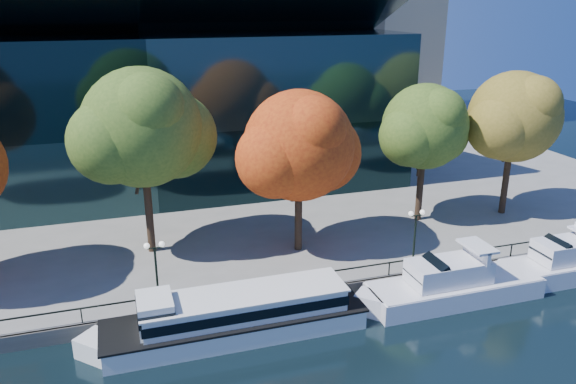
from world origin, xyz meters
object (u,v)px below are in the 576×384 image
object	(u,v)px
lamp_2	(416,224)
cruiser_near	(448,285)
tree_4	(427,128)
tree_2	(145,130)
tree_3	(301,148)
tree_5	(516,119)
cruiser_far	(565,263)
lamp_1	(155,258)
tour_boat	(229,315)

from	to	relation	value
lamp_2	cruiser_near	bearing A→B (deg)	-84.58
tree_4	lamp_2	xyz separation A→B (m)	(-4.78, -7.37, -5.02)
cruiser_near	tree_4	bearing A→B (deg)	68.77
tree_2	tree_4	distance (m)	22.46
tree_3	tree_5	distance (m)	19.89
tree_3	lamp_2	bearing A→B (deg)	-33.70
tree_4	cruiser_far	bearing A→B (deg)	-63.81
lamp_1	cruiser_near	bearing A→B (deg)	-12.17
tour_boat	cruiser_near	size ratio (longest dim) A/B	1.30
tree_3	lamp_1	bearing A→B (deg)	-157.08
cruiser_near	lamp_1	bearing A→B (deg)	167.83
cruiser_far	lamp_1	bearing A→B (deg)	172.70
tree_4	tree_5	size ratio (longest dim) A/B	0.94
tree_2	lamp_2	distance (m)	20.27
tree_2	tree_5	bearing A→B (deg)	-2.21
cruiser_far	tree_4	xyz separation A→B (m)	(-5.40, 10.98, 7.83)
tree_2	lamp_1	world-z (taller)	tree_2
cruiser_near	cruiser_far	world-z (taller)	cruiser_near
tree_3	tree_5	xyz separation A→B (m)	(19.79, 1.88, 0.53)
tree_4	lamp_1	distance (m)	24.49
tree_2	tree_3	distance (m)	11.15
lamp_2	tour_boat	bearing A→B (deg)	-165.84
cruiser_near	tour_boat	bearing A→B (deg)	178.54
cruiser_far	tree_3	distance (m)	20.59
tree_2	lamp_2	xyz separation A→B (m)	(17.64, -7.72, -6.33)
cruiser_near	tree_5	size ratio (longest dim) A/B	1.05
tour_boat	tree_5	distance (m)	30.00
cruiser_far	lamp_1	distance (m)	28.58
tour_boat	cruiser_near	bearing A→B (deg)	-1.46
tree_3	tree_4	distance (m)	12.08
cruiser_near	cruiser_far	bearing A→B (deg)	2.07
tour_boat	tree_5	size ratio (longest dim) A/B	1.36
cruiser_near	lamp_1	xyz separation A→B (m)	(-18.41, 3.97, 2.80)
cruiser_near	cruiser_far	distance (m)	9.81
tree_5	tree_2	bearing A→B (deg)	177.79
tree_3	lamp_2	size ratio (longest dim) A/B	3.01
tour_boat	tree_3	bearing A→B (deg)	48.71
tour_boat	tree_4	world-z (taller)	tree_4
tree_3	cruiser_near	bearing A→B (deg)	-49.51
lamp_1	tree_5	bearing A→B (deg)	11.99
tree_5	lamp_2	xyz separation A→B (m)	(-12.79, -6.55, -5.49)
cruiser_near	tree_3	distance (m)	13.75
cruiser_far	lamp_2	size ratio (longest dim) A/B	2.81
tree_2	tree_3	bearing A→B (deg)	-16.01
cruiser_far	cruiser_near	bearing A→B (deg)	-177.93
tree_2	lamp_2	bearing A→B (deg)	-23.64
cruiser_far	lamp_1	xyz separation A→B (m)	(-28.22, 3.62, 2.81)
tree_5	tree_4	bearing A→B (deg)	174.17
lamp_1	tree_3	bearing A→B (deg)	22.92
tree_2	cruiser_near	bearing A→B (deg)	-32.98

